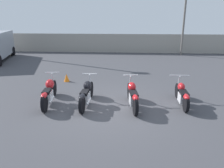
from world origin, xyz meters
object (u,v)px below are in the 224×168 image
(light_pole_left, at_px, (186,0))
(motorcycle_slot_2, at_px, (133,95))
(motorcycle_slot_3, at_px, (182,94))
(traffic_cone_near, at_px, (67,78))
(motorcycle_slot_1, at_px, (86,94))
(motorcycle_slot_0, at_px, (49,92))

(light_pole_left, distance_m, motorcycle_slot_2, 12.39)
(motorcycle_slot_3, xyz_separation_m, traffic_cone_near, (-4.95, 2.58, -0.20))
(light_pole_left, height_order, motorcycle_slot_1, light_pole_left)
(motorcycle_slot_1, height_order, motorcycle_slot_2, motorcycle_slot_2)
(motorcycle_slot_2, height_order, motorcycle_slot_3, motorcycle_slot_2)
(motorcycle_slot_0, xyz_separation_m, motorcycle_slot_2, (3.03, -0.12, -0.00))
(motorcycle_slot_2, relative_size, traffic_cone_near, 5.32)
(motorcycle_slot_2, bearing_deg, motorcycle_slot_1, 169.96)
(motorcycle_slot_0, height_order, motorcycle_slot_3, motorcycle_slot_0)
(motorcycle_slot_2, bearing_deg, motorcycle_slot_0, 170.34)
(light_pole_left, bearing_deg, motorcycle_slot_3, -102.57)
(light_pole_left, relative_size, motorcycle_slot_1, 3.31)
(motorcycle_slot_2, bearing_deg, motorcycle_slot_3, 3.34)
(motorcycle_slot_3, bearing_deg, motorcycle_slot_0, -176.93)
(motorcycle_slot_1, bearing_deg, motorcycle_slot_0, 179.51)
(motorcycle_slot_0, bearing_deg, motorcycle_slot_2, -9.61)
(traffic_cone_near, bearing_deg, motorcycle_slot_0, -87.25)
(motorcycle_slot_0, relative_size, motorcycle_slot_1, 1.04)
(motorcycle_slot_0, bearing_deg, light_pole_left, 49.27)
(motorcycle_slot_2, xyz_separation_m, traffic_cone_near, (-3.16, 2.92, -0.24))
(motorcycle_slot_0, xyz_separation_m, motorcycle_slot_1, (1.38, -0.04, -0.01))
(motorcycle_slot_1, bearing_deg, traffic_cone_near, 119.44)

